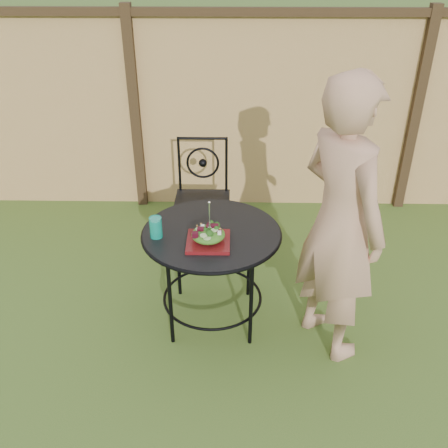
# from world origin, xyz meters

# --- Properties ---
(ground) EXTENTS (60.00, 60.00, 0.00)m
(ground) POSITION_xyz_m (0.00, 0.00, 0.00)
(ground) COLOR #284D18
(ground) RESTS_ON ground
(fence) EXTENTS (8.00, 0.12, 1.90)m
(fence) POSITION_xyz_m (-0.00, 2.19, 0.95)
(fence) COLOR #E8B472
(fence) RESTS_ON ground
(patio_table) EXTENTS (0.92, 0.92, 0.72)m
(patio_table) POSITION_xyz_m (-0.52, 0.41, 0.59)
(patio_table) COLOR black
(patio_table) RESTS_ON ground
(patio_chair) EXTENTS (0.46, 0.46, 0.95)m
(patio_chair) POSITION_xyz_m (-0.64, 1.37, 0.50)
(patio_chair) COLOR black
(patio_chair) RESTS_ON ground
(diner) EXTENTS (0.71, 0.79, 1.82)m
(diner) POSITION_xyz_m (0.26, 0.21, 0.91)
(diner) COLOR tan
(diner) RESTS_ON ground
(salad_plate) EXTENTS (0.27, 0.27, 0.02)m
(salad_plate) POSITION_xyz_m (-0.53, 0.26, 0.74)
(salad_plate) COLOR #420C09
(salad_plate) RESTS_ON patio_table
(salad) EXTENTS (0.21, 0.21, 0.08)m
(salad) POSITION_xyz_m (-0.53, 0.26, 0.79)
(salad) COLOR #235614
(salad) RESTS_ON salad_plate
(fork) EXTENTS (0.01, 0.01, 0.18)m
(fork) POSITION_xyz_m (-0.52, 0.26, 0.92)
(fork) COLOR silver
(fork) RESTS_ON salad
(drinking_glass) EXTENTS (0.08, 0.08, 0.14)m
(drinking_glass) POSITION_xyz_m (-0.87, 0.34, 0.79)
(drinking_glass) COLOR #0D977C
(drinking_glass) RESTS_ON patio_table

